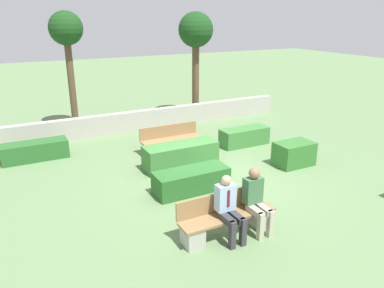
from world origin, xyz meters
name	(u,v)px	position (x,y,z in m)	size (l,w,h in m)	color
ground_plane	(211,179)	(0.00, 0.00, 0.00)	(60.00, 60.00, 0.00)	#607F51
perimeter_wall	(143,120)	(0.00, 5.13, 0.38)	(11.98, 0.30, 0.76)	#ADA89E
bench_front	(227,219)	(-1.04, -2.41, 0.33)	(2.05, 0.49, 0.84)	#937047
bench_left_side	(171,142)	(-0.04, 2.46, 0.33)	(1.99, 0.49, 0.84)	#937047
person_seated_man	(229,206)	(-1.11, -2.55, 0.72)	(0.38, 0.63, 1.31)	#333338
person_seated_woman	(256,197)	(-0.45, -2.55, 0.74)	(0.38, 0.63, 1.34)	#B2A893
hedge_block_near_left	(294,154)	(2.66, -0.23, 0.35)	(1.11, 0.72, 0.69)	#33702D
hedge_block_near_right	(181,155)	(-0.33, 1.16, 0.35)	(2.15, 0.73, 0.70)	#3D7A38
hedge_block_mid_left	(191,180)	(-0.78, -0.37, 0.28)	(1.89, 0.71, 0.56)	#286028
hedge_block_mid_right	(35,151)	(-4.00, 3.73, 0.28)	(1.91, 0.64, 0.55)	#286028
hedge_block_far_left	(244,137)	(2.41, 1.90, 0.29)	(1.68, 0.62, 0.58)	#3D7A38
tree_leftmost	(66,34)	(-2.23, 6.63, 3.51)	(1.22, 1.22, 4.33)	brown
tree_center_left	(196,34)	(2.77, 6.09, 3.42)	(1.42, 1.42, 4.31)	brown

